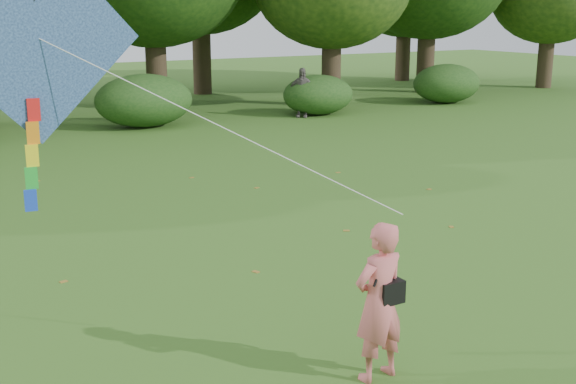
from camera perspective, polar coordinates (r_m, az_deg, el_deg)
ground at (r=9.59m, az=7.86°, el=-11.06°), size 100.00×100.00×0.00m
man_kite_flyer at (r=8.16m, az=7.20°, el=-8.61°), size 0.71×0.51×1.85m
bystander_right at (r=28.12m, az=1.10°, el=7.86°), size 1.16×1.08×1.91m
crossbody_bag at (r=8.16m, az=8.01°, el=-7.72°), size 0.43×0.20×0.72m
flying_kite at (r=8.58m, az=-19.16°, el=11.13°), size 4.39×2.75×3.17m
shrub_band at (r=25.04m, az=-19.18°, el=6.06°), size 39.15×3.22×1.88m
fallen_leaves at (r=15.23m, az=-3.85°, el=-1.30°), size 9.53×8.40×0.01m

